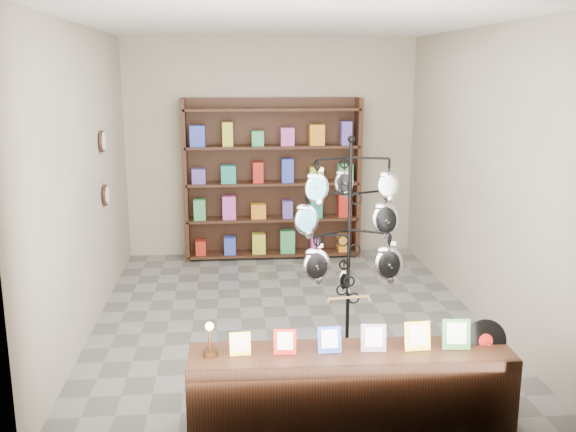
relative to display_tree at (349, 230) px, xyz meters
name	(u,v)px	position (x,y,z in m)	size (l,w,h in m)	color
ground	(288,317)	(-0.47, 0.89, -1.16)	(5.00, 5.00, 0.00)	slate
room_envelope	(288,143)	(-0.47, 0.89, 0.69)	(5.00, 5.00, 5.00)	#ACA48B
display_tree	(349,230)	(0.00, 0.00, 0.00)	(1.03, 0.85, 2.01)	black
front_shelf	(350,388)	(-0.21, -1.26, -0.87)	(2.36, 0.54, 0.83)	black
back_shelving	(272,184)	(-0.47, 3.18, -0.13)	(2.42, 0.36, 2.20)	black
wall_clocks	(104,169)	(-2.44, 1.69, 0.34)	(0.03, 0.24, 0.84)	black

